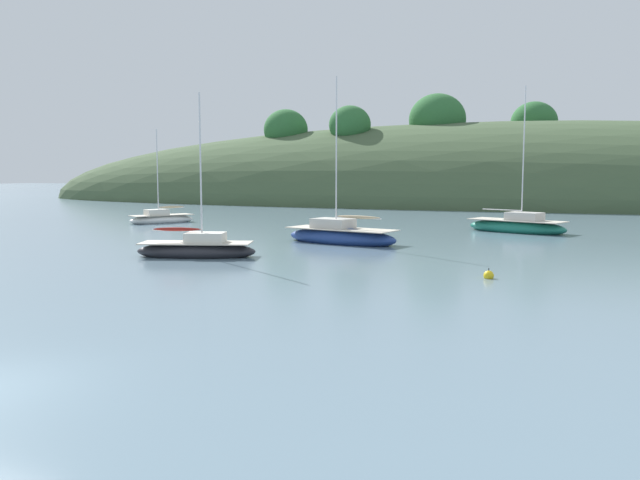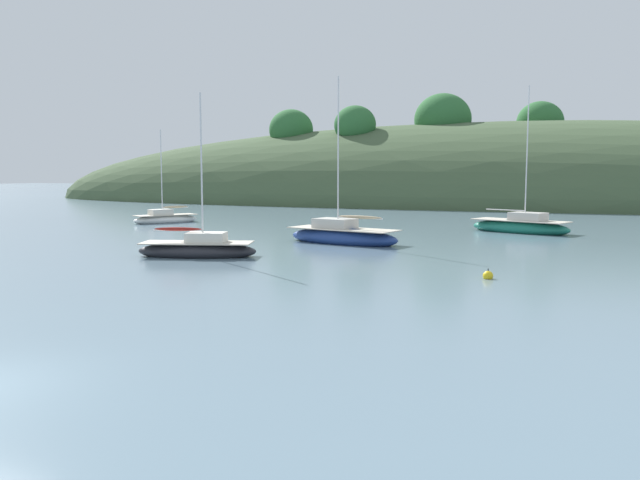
% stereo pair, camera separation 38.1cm
% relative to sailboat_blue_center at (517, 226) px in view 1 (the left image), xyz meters
% --- Properties ---
extents(far_shoreline_hill, '(150.00, 36.00, 27.13)m').
position_rel_sailboat_blue_center_xyz_m(far_shoreline_hill, '(-7.82, 43.38, -0.34)').
color(far_shoreline_hill, '#425638').
rests_on(far_shoreline_hill, ground).
extents(sailboat_blue_center, '(8.19, 5.38, 11.18)m').
position_rel_sailboat_blue_center_xyz_m(sailboat_blue_center, '(0.00, 0.00, 0.00)').
color(sailboat_blue_center, '#196B56').
rests_on(sailboat_blue_center, ground).
extents(sailboat_cream_ketch, '(8.29, 4.45, 10.84)m').
position_rel_sailboat_blue_center_xyz_m(sailboat_cream_ketch, '(-10.01, -11.96, 0.01)').
color(sailboat_cream_ketch, navy).
rests_on(sailboat_cream_ketch, ground).
extents(sailboat_orange_cutter, '(6.81, 4.08, 8.95)m').
position_rel_sailboat_blue_center_xyz_m(sailboat_orange_cutter, '(-15.00, -21.14, -0.06)').
color(sailboat_orange_cutter, '#232328').
rests_on(sailboat_orange_cutter, ground).
extents(sailboat_black_sloop, '(4.88, 6.17, 8.52)m').
position_rel_sailboat_blue_center_xyz_m(sailboat_black_sloop, '(-30.54, -2.00, -0.08)').
color(sailboat_black_sloop, white).
rests_on(sailboat_black_sloop, ground).
extents(mooring_buoy_outer, '(0.44, 0.44, 0.54)m').
position_rel_sailboat_blue_center_xyz_m(mooring_buoy_outer, '(0.55, -22.91, -0.34)').
color(mooring_buoy_outer, yellow).
rests_on(mooring_buoy_outer, ground).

